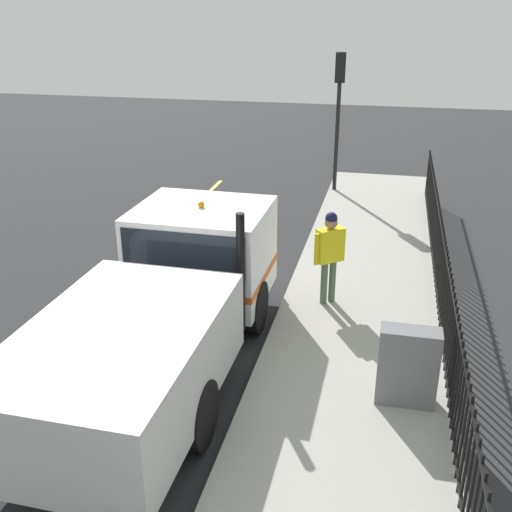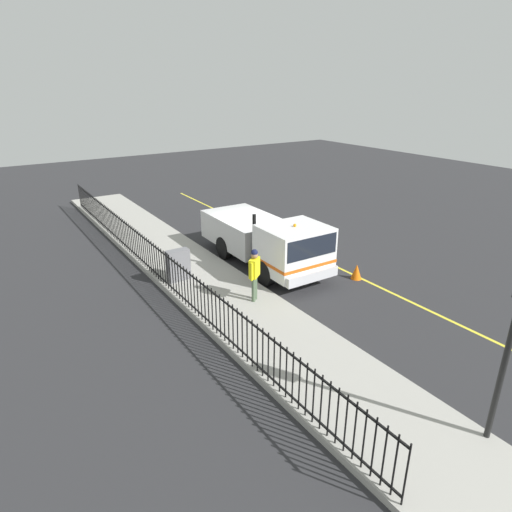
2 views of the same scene
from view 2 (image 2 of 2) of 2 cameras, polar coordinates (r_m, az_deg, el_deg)
ground_plane at (r=19.08m, az=-0.70°, el=0.02°), size 60.85×60.85×0.00m
sidewalk_slab at (r=17.74m, az=-8.88°, el=-1.66°), size 3.07×27.66×0.18m
lane_marking at (r=20.32m, az=4.74°, el=1.33°), size 0.12×24.89×0.01m
work_truck at (r=17.48m, az=1.70°, el=2.23°), size 2.45×6.67×2.52m
worker_standing at (r=14.42m, az=-0.21°, el=-1.78°), size 0.55×0.50×1.83m
iron_fence at (r=16.98m, az=-13.32°, el=-0.25°), size 0.04×23.55×1.37m
utility_cabinet at (r=16.39m, az=-10.08°, el=-1.17°), size 0.84×0.36×1.18m
traffic_cone at (r=17.19m, az=12.94°, el=-2.00°), size 0.41×0.41×0.59m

